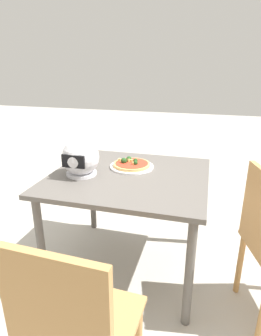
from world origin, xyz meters
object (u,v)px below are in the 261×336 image
motorcycle_helmet (81,158)px  dining_table (129,186)px  pizza (131,164)px  chair_far (74,330)px

motorcycle_helmet → dining_table: bearing=-163.8°
dining_table → motorcycle_helmet: motorcycle_helmet is taller
dining_table → pizza: (0.02, -0.14, 0.11)m
pizza → chair_far: size_ratio=0.29×
dining_table → pizza: bearing=-80.7°
dining_table → chair_far: size_ratio=1.13×
pizza → chair_far: bearing=94.8°
pizza → motorcycle_helmet: (0.28, 0.23, 0.09)m
dining_table → pizza: size_ratio=3.92×
pizza → motorcycle_helmet: size_ratio=1.08×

